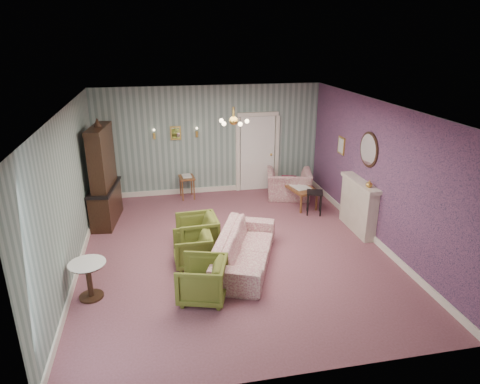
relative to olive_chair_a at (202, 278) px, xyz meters
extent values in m
plane|color=#804A57|center=(0.83, 1.57, -0.39)|extent=(7.00, 7.00, 0.00)
plane|color=white|center=(0.83, 1.57, 2.51)|extent=(7.00, 7.00, 0.00)
plane|color=slate|center=(0.83, 5.07, 1.06)|extent=(6.00, 0.00, 6.00)
plane|color=slate|center=(0.83, -1.93, 1.06)|extent=(6.00, 0.00, 6.00)
plane|color=slate|center=(-2.17, 1.57, 1.06)|extent=(0.00, 7.00, 7.00)
plane|color=slate|center=(3.83, 1.57, 1.06)|extent=(0.00, 7.00, 7.00)
plane|color=#A3517C|center=(3.81, 1.57, 1.06)|extent=(0.00, 7.00, 7.00)
imported|color=#585D20|center=(0.00, 0.00, 0.00)|extent=(0.90, 0.93, 0.78)
imported|color=#585D20|center=(-0.05, 1.15, -0.03)|extent=(0.66, 0.70, 0.72)
imported|color=#585D20|center=(0.10, 1.73, 0.01)|extent=(0.78, 0.82, 0.80)
imported|color=#903A53|center=(0.92, 0.97, 0.07)|extent=(1.48, 2.41, 0.91)
imported|color=#903A53|center=(2.79, 4.18, 0.11)|extent=(1.29, 1.00, 1.00)
imported|color=gold|center=(3.67, 1.57, 0.84)|extent=(0.15, 0.15, 0.15)
cube|color=maroon|center=(2.74, 4.03, 0.09)|extent=(0.41, 0.28, 0.39)
camera|label=1|loc=(-0.58, -6.06, 3.76)|focal=32.01mm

